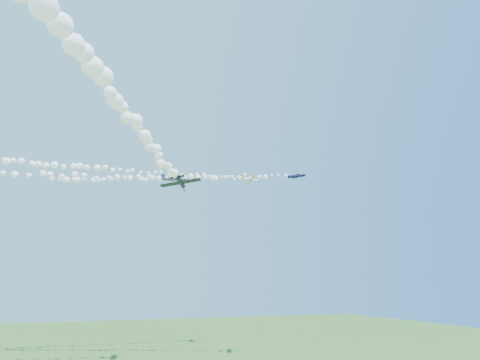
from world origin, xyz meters
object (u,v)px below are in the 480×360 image
object	(u,v)px
plane_white	(250,180)
plane_black	(181,182)
plane_grey	(175,179)
plane_navy	(296,176)

from	to	relation	value
plane_white	plane_black	world-z (taller)	plane_white
plane_white	plane_black	distance (m)	46.28
plane_grey	plane_white	bearing A→B (deg)	46.83
plane_grey	plane_navy	bearing A→B (deg)	6.88
plane_white	plane_grey	world-z (taller)	plane_white
plane_grey	plane_black	distance (m)	14.17
plane_black	plane_grey	bearing A→B (deg)	17.04
plane_white	plane_navy	bearing A→B (deg)	-77.75
plane_black	plane_white	bearing A→B (deg)	-17.85
plane_navy	plane_grey	size ratio (longest dim) A/B	0.90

